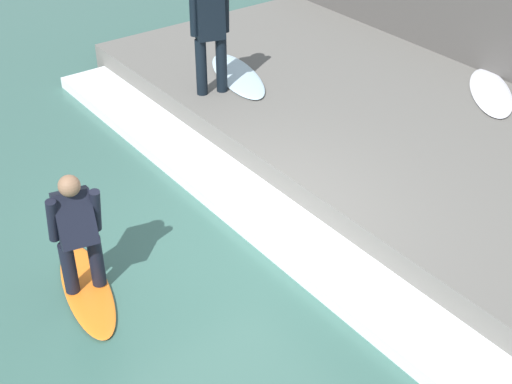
# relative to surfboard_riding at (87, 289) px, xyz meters

# --- Properties ---
(ground_plane) EXTENTS (28.00, 28.00, 0.00)m
(ground_plane) POSITION_rel_surfboard_riding_xyz_m (1.64, -0.39, -0.03)
(ground_plane) COLOR #386056
(concrete_ledge) EXTENTS (4.40, 11.16, 0.47)m
(concrete_ledge) POSITION_rel_surfboard_riding_xyz_m (4.88, -0.39, 0.21)
(concrete_ledge) COLOR #66635E
(concrete_ledge) RESTS_ON ground_plane
(wave_foam_crest) EXTENTS (0.79, 10.60, 0.18)m
(wave_foam_crest) POSITION_rel_surfboard_riding_xyz_m (2.28, -0.39, 0.06)
(wave_foam_crest) COLOR silver
(wave_foam_crest) RESTS_ON ground_plane
(surfboard_riding) EXTENTS (0.82, 1.71, 0.06)m
(surfboard_riding) POSITION_rel_surfboard_riding_xyz_m (0.00, 0.00, 0.00)
(surfboard_riding) COLOR orange
(surfboard_riding) RESTS_ON ground_plane
(surfer_riding) EXTENTS (0.52, 0.49, 1.39)m
(surfer_riding) POSITION_rel_surfboard_riding_xyz_m (0.00, 0.00, 0.80)
(surfer_riding) COLOR black
(surfer_riding) RESTS_ON surfboard_riding
(surfer_waiting_near) EXTENTS (0.55, 0.37, 1.67)m
(surfer_waiting_near) POSITION_rel_surfboard_riding_xyz_m (3.25, 2.44, 1.38)
(surfer_waiting_near) COLOR black
(surfer_waiting_near) RESTS_ON concrete_ledge
(surfboard_waiting_near) EXTENTS (1.09, 1.90, 0.06)m
(surfboard_waiting_near) POSITION_rel_surfboard_riding_xyz_m (3.86, 2.64, 0.47)
(surfboard_waiting_near) COLOR silver
(surfboard_waiting_near) RESTS_ON concrete_ledge
(surfboard_spare) EXTENTS (1.61, 1.63, 0.06)m
(surfboard_spare) POSITION_rel_surfboard_riding_xyz_m (6.52, -0.08, 0.47)
(surfboard_spare) COLOR silver
(surfboard_spare) RESTS_ON concrete_ledge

